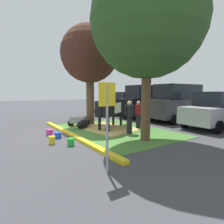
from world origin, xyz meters
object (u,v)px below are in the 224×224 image
object	(u,v)px
person_visitor_near	(138,114)
suv_black	(147,101)
wheelbarrow	(78,120)
parking_sign	(107,110)
shade_tree_right	(148,21)
shade_tree_left	(90,55)
sedan_red	(128,103)
calf_lying	(83,124)
suv_dark_grey	(177,103)
sedan_silver	(216,110)
cow_holstein	(112,108)
person_handler	(129,116)
bucket_yellow	(52,140)
hatchback_white	(112,102)
bucket_blue	(58,135)
bucket_pink	(50,132)
bucket_green	(71,142)

from	to	relation	value
person_visitor_near	suv_black	xyz separation A→B (m)	(-3.08, 3.75, 0.46)
wheelbarrow	suv_black	distance (m)	6.33
parking_sign	shade_tree_right	bearing A→B (deg)	119.73
shade_tree_left	sedan_red	xyz separation A→B (m)	(-3.01, 5.49, -3.25)
shade_tree_left	calf_lying	world-z (taller)	shade_tree_left
shade_tree_left	suv_dark_grey	distance (m)	6.74
sedan_red	shade_tree_right	bearing A→B (deg)	-35.02
person_visitor_near	wheelbarrow	world-z (taller)	person_visitor_near
suv_dark_grey	sedan_silver	xyz separation A→B (m)	(2.74, -0.33, -0.29)
cow_holstein	person_visitor_near	world-z (taller)	cow_holstein
person_handler	suv_dark_grey	world-z (taller)	suv_dark_grey
cow_holstein	sedan_silver	xyz separation A→B (m)	(3.16, 4.90, -0.14)
bucket_yellow	suv_black	distance (m)	9.27
suv_dark_grey	person_visitor_near	bearing A→B (deg)	-82.84
cow_holstein	suv_dark_grey	xyz separation A→B (m)	(0.42, 5.23, 0.14)
person_handler	bucket_yellow	xyz separation A→B (m)	(-0.32, -3.59, -0.69)
cow_holstein	wheelbarrow	distance (m)	2.12
person_visitor_near	hatchback_white	world-z (taller)	hatchback_white
parking_sign	bucket_blue	world-z (taller)	parking_sign
shade_tree_left	calf_lying	distance (m)	4.20
shade_tree_left	person_handler	size ratio (longest dim) A/B	3.79
hatchback_white	bucket_blue	bearing A→B (deg)	-45.62
bucket_pink	suv_black	bearing A→B (deg)	103.63
bucket_green	hatchback_white	xyz separation A→B (m)	(-9.47, 8.22, 0.84)
bucket_pink	shade_tree_left	bearing A→B (deg)	118.13
hatchback_white	suv_dark_grey	world-z (taller)	suv_dark_grey
sedan_red	cow_holstein	bearing A→B (deg)	-46.96
shade_tree_left	wheelbarrow	size ratio (longest dim) A/B	4.45
shade_tree_left	bucket_yellow	bearing A→B (deg)	-46.95
shade_tree_right	suv_black	world-z (taller)	shade_tree_right
hatchback_white	sedan_silver	bearing A→B (deg)	-0.96
wheelbarrow	hatchback_white	xyz separation A→B (m)	(-6.10, 6.43, 0.60)
shade_tree_right	calf_lying	bearing A→B (deg)	-164.38
calf_lying	bucket_yellow	xyz separation A→B (m)	(2.10, -2.30, -0.08)
sedan_red	bucket_green	bearing A→B (deg)	-50.98
calf_lying	bucket_blue	world-z (taller)	calf_lying
bucket_pink	bucket_blue	size ratio (longest dim) A/B	0.98
sedan_red	parking_sign	bearing A→B (deg)	-41.66
shade_tree_right	parking_sign	xyz separation A→B (m)	(1.68, -2.94, -3.17)
calf_lying	bucket_pink	xyz separation A→B (m)	(0.65, -2.00, -0.09)
calf_lying	bucket_pink	bearing A→B (deg)	-72.04
cow_holstein	bucket_blue	world-z (taller)	cow_holstein
shade_tree_left	bucket_green	size ratio (longest dim) A/B	21.08
hatchback_white	sedan_silver	distance (m)	10.71
calf_lying	bucket_blue	distance (m)	2.29
wheelbarrow	bucket_blue	size ratio (longest dim) A/B	4.24
wheelbarrow	parking_sign	world-z (taller)	parking_sign
calf_lying	bucket_yellow	size ratio (longest dim) A/B	4.03
person_visitor_near	bucket_yellow	size ratio (longest dim) A/B	5.03
shade_tree_right	bucket_yellow	bearing A→B (deg)	-116.11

